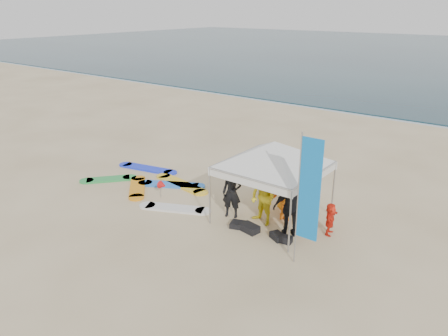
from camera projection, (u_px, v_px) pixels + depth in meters
ground at (153, 221)px, 13.81m from camera, size 120.00×120.00×0.00m
shoreline_foam at (364, 114)px, 27.36m from camera, size 160.00×1.20×0.01m
person_black_a at (232, 193)px, 13.81m from camera, size 0.71×0.60×1.67m
person_yellow at (263, 197)px, 13.34m from camera, size 1.00×0.87×1.77m
person_orange_a at (287, 194)px, 13.60m from camera, size 1.20×0.81×1.72m
person_black_b at (291, 207)px, 12.62m from camera, size 1.11×1.04×1.83m
person_orange_b at (287, 188)px, 14.30m from camera, size 0.77×0.50×1.56m
person_seated at (330, 219)px, 12.84m from camera, size 0.51×0.97×1.00m
canopy_tent at (275, 142)px, 12.98m from camera, size 3.94×3.94×2.97m
feather_flag at (308, 192)px, 10.70m from camera, size 0.60×0.04×3.58m
marker_pennant at (163, 185)px, 15.23m from camera, size 0.28×0.28×0.64m
gear_pile at (258, 231)px, 13.00m from camera, size 2.10×0.59×0.22m
surfboard_spread at (155, 184)px, 16.52m from camera, size 5.66×3.24×0.07m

